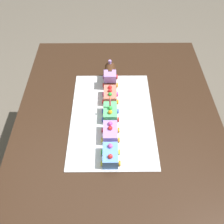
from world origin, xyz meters
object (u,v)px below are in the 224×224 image
Objects in this scene: dining_table at (118,140)px; cake_car_hopper_sky_blue at (110,155)px; cake_car_flatbed_coral at (110,95)px; birthday_candle at (110,101)px; cake_car_tanker_lavender at (110,132)px; cake_car_gondola_mint_green at (110,113)px; cake_locomotive at (110,76)px.

cake_car_hopper_sky_blue is at bearing -12.62° from dining_table.
cake_car_hopper_sky_blue is at bearing 0.00° from cake_car_flatbed_coral.
birthday_candle is (0.11, 0.00, 0.07)m from cake_car_flatbed_coral.
cake_car_flatbed_coral is 1.00× the size of cake_car_hopper_sky_blue.
cake_car_hopper_sky_blue is (0.17, -0.04, 0.14)m from dining_table.
cake_car_gondola_mint_green is at bearing 180.00° from cake_car_tanker_lavender.
cake_car_gondola_mint_green and cake_car_hopper_sky_blue have the same top height.
cake_locomotive is 1.40× the size of cake_car_hopper_sky_blue.
cake_car_flatbed_coral is 1.68× the size of birthday_candle.
cake_car_tanker_lavender is at bearing 0.00° from cake_car_gondola_mint_green.
cake_locomotive is 0.13m from cake_car_flatbed_coral.
cake_car_flatbed_coral is at bearing 180.00° from cake_car_hopper_sky_blue.
cake_car_gondola_mint_green is at bearing 180.00° from cake_car_hopper_sky_blue.
cake_car_flatbed_coral is 1.00× the size of cake_car_gondola_mint_green.
cake_car_flatbed_coral and cake_car_tanker_lavender have the same top height.
cake_car_tanker_lavender is at bearing 0.00° from cake_car_flatbed_coral.
cake_car_gondola_mint_green is at bearing -0.00° from cake_locomotive.
cake_car_tanker_lavender and cake_car_hopper_sky_blue have the same top height.
cake_car_flatbed_coral is at bearing 180.00° from cake_car_gondola_mint_green.
cake_car_flatbed_coral is 0.24m from cake_car_tanker_lavender.
cake_car_tanker_lavender is 0.12m from cake_car_hopper_sky_blue.
cake_locomotive reaches higher than cake_car_hopper_sky_blue.
cake_car_flatbed_coral and cake_car_gondola_mint_green have the same top height.
cake_car_gondola_mint_green is (-0.06, -0.04, 0.14)m from dining_table.
cake_locomotive reaches higher than dining_table.
dining_table is 14.00× the size of cake_car_tanker_lavender.
dining_table is 0.23m from cake_car_flatbed_coral.
dining_table is at bearing 167.38° from cake_car_hopper_sky_blue.
cake_car_flatbed_coral is (-0.18, -0.04, 0.14)m from dining_table.
cake_car_gondola_mint_green is at bearing -0.00° from birthday_candle.
birthday_candle reaches higher than dining_table.
cake_car_tanker_lavender is (0.36, -0.00, -0.02)m from cake_locomotive.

